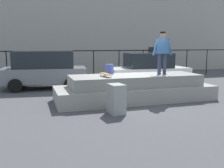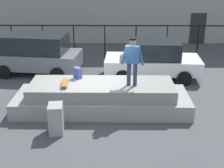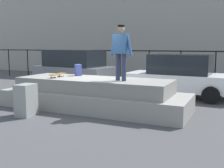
# 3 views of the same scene
# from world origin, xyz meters

# --- Properties ---
(ground_plane) EXTENTS (60.00, 60.00, 0.00)m
(ground_plane) POSITION_xyz_m (0.00, 0.00, 0.00)
(ground_plane) COLOR #424244
(concrete_ledge) EXTENTS (6.29, 2.10, 1.02)m
(concrete_ledge) POSITION_xyz_m (0.12, -0.30, 0.46)
(concrete_ledge) COLOR gray
(concrete_ledge) RESTS_ON ground_plane
(skateboarder) EXTENTS (0.82, 0.32, 1.69)m
(skateboarder) POSITION_xyz_m (1.18, -0.49, 2.00)
(skateboarder) COLOR #2D334C
(skateboarder) RESTS_ON concrete_ledge
(skateboard) EXTENTS (0.28, 0.83, 0.12)m
(skateboard) POSITION_xyz_m (-1.17, -0.50, 1.12)
(skateboard) COLOR brown
(skateboard) RESTS_ON concrete_ledge
(backpack) EXTENTS (0.34, 0.34, 0.41)m
(backpack) POSITION_xyz_m (-0.80, 0.23, 1.22)
(backpack) COLOR #3F4C99
(backpack) RESTS_ON concrete_ledge
(car_grey_hatchback_near) EXTENTS (4.29, 2.52, 1.89)m
(car_grey_hatchback_near) POSITION_xyz_m (-3.18, 3.66, 0.99)
(car_grey_hatchback_near) COLOR slate
(car_grey_hatchback_near) RESTS_ON ground_plane
(car_white_sedan_mid) EXTENTS (4.42, 2.25, 1.75)m
(car_white_sedan_mid) POSITION_xyz_m (2.31, 3.11, 0.88)
(car_white_sedan_mid) COLOR white
(car_white_sedan_mid) RESTS_ON ground_plane
(utility_box) EXTENTS (0.50, 0.64, 0.96)m
(utility_box) POSITION_xyz_m (-1.25, -2.00, 0.48)
(utility_box) COLOR gray
(utility_box) RESTS_ON ground_plane
(fence_row) EXTENTS (24.06, 0.06, 1.86)m
(fence_row) POSITION_xyz_m (-0.00, 6.26, 1.26)
(fence_row) COLOR black
(fence_row) RESTS_ON ground_plane
(warehouse_building) EXTENTS (30.36, 7.60, 7.28)m
(warehouse_building) POSITION_xyz_m (0.00, 13.27, 3.65)
(warehouse_building) COLOR gray
(warehouse_building) RESTS_ON ground_plane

